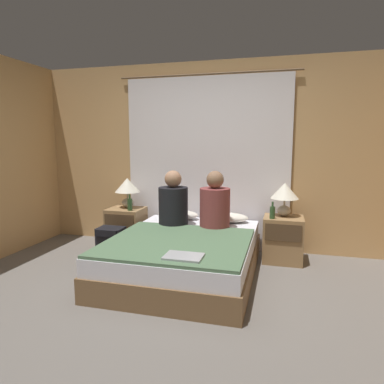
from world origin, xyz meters
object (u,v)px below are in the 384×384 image
object	(u,v)px
nightstand_right	(283,239)
beer_bottle_on_left_stand	(130,204)
person_right_in_bed	(215,205)
nightstand_left	(126,228)
bed	(185,255)
lamp_left	(127,188)
beer_bottle_on_right_stand	(272,212)
backpack_on_floor	(111,241)
laptop_on_bed	(184,256)
person_left_in_bed	(173,203)
pillow_left	(178,215)
lamp_right	(285,194)
pillow_right	(227,217)

from	to	relation	value
nightstand_right	beer_bottle_on_left_stand	world-z (taller)	beer_bottle_on_left_stand
person_right_in_bed	nightstand_left	bearing A→B (deg)	168.76
bed	nightstand_right	xyz separation A→B (m)	(1.04, 0.69, 0.07)
lamp_left	beer_bottle_on_right_stand	bearing A→B (deg)	-5.39
beer_bottle_on_left_stand	backpack_on_floor	distance (m)	0.56
nightstand_left	beer_bottle_on_right_stand	size ratio (longest dim) A/B	2.71
laptop_on_bed	backpack_on_floor	xyz separation A→B (m)	(-1.22, 0.95, -0.24)
lamp_left	person_left_in_bed	xyz separation A→B (m)	(0.76, -0.32, -0.12)
nightstand_right	pillow_left	bearing A→B (deg)	175.79
lamp_right	beer_bottle_on_left_stand	world-z (taller)	lamp_right
lamp_left	pillow_right	distance (m)	1.41
lamp_left	laptop_on_bed	distance (m)	1.98
lamp_left	backpack_on_floor	world-z (taller)	lamp_left
beer_bottle_on_left_stand	nightstand_left	bearing A→B (deg)	134.95
person_left_in_bed	beer_bottle_on_right_stand	xyz separation A→B (m)	(1.18, 0.14, -0.08)
bed	pillow_right	xyz separation A→B (m)	(0.33, 0.79, 0.27)
nightstand_right	lamp_left	size ratio (longest dim) A/B	1.35
nightstand_left	beer_bottle_on_left_stand	bearing A→B (deg)	-45.05
pillow_right	person_right_in_bed	size ratio (longest dim) A/B	0.81
nightstand_left	nightstand_right	distance (m)	2.08
nightstand_right	beer_bottle_on_left_stand	size ratio (longest dim) A/B	2.53
person_left_in_bed	nightstand_left	bearing A→B (deg)	161.54
person_left_in_bed	beer_bottle_on_left_stand	size ratio (longest dim) A/B	3.14
pillow_right	laptop_on_bed	xyz separation A→B (m)	(-0.13, -1.53, -0.02)
lamp_right	laptop_on_bed	distance (m)	1.76
pillow_left	beer_bottle_on_left_stand	xyz separation A→B (m)	(-0.59, -0.22, 0.15)
person_left_in_bed	beer_bottle_on_left_stand	distance (m)	0.66
backpack_on_floor	beer_bottle_on_right_stand	bearing A→B (deg)	10.77
pillow_left	beer_bottle_on_right_stand	xyz separation A→B (m)	(1.24, -0.22, 0.14)
pillow_right	beer_bottle_on_right_stand	bearing A→B (deg)	-20.65
beer_bottle_on_left_stand	bed	bearing A→B (deg)	-31.79
person_left_in_bed	backpack_on_floor	distance (m)	0.91
pillow_left	lamp_left	bearing A→B (deg)	-177.23
nightstand_right	pillow_left	size ratio (longest dim) A/B	0.99
lamp_left	person_right_in_bed	xyz separation A→B (m)	(1.28, -0.32, -0.12)
lamp_left	pillow_left	size ratio (longest dim) A/B	0.73
lamp_left	backpack_on_floor	distance (m)	0.82
pillow_left	pillow_right	size ratio (longest dim) A/B	1.00
bed	beer_bottle_on_left_stand	world-z (taller)	beer_bottle_on_left_stand
bed	nightstand_left	distance (m)	1.25
pillow_right	beer_bottle_on_left_stand	bearing A→B (deg)	-170.11
person_right_in_bed	backpack_on_floor	size ratio (longest dim) A/B	1.71
beer_bottle_on_left_stand	beer_bottle_on_right_stand	bearing A→B (deg)	0.00
nightstand_left	person_right_in_bed	bearing A→B (deg)	-11.24
lamp_left	beer_bottle_on_right_stand	size ratio (longest dim) A/B	2.01
lamp_left	nightstand_right	bearing A→B (deg)	-1.82
lamp_left	beer_bottle_on_left_stand	world-z (taller)	lamp_left
person_left_in_bed	beer_bottle_on_right_stand	size ratio (longest dim) A/B	3.36
pillow_left	pillow_right	world-z (taller)	same
beer_bottle_on_right_stand	nightstand_right	bearing A→B (deg)	41.50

